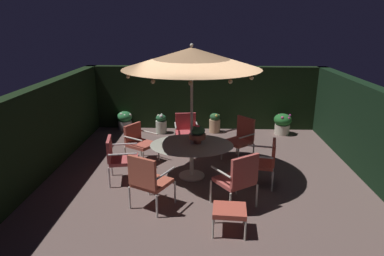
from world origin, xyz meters
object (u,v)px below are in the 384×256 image
object	(u,v)px
patio_chair_southeast	(241,136)
potted_plant_back_right	(282,123)
potted_plant_right_near	(215,123)
patio_chair_northeast	(238,177)
potted_plant_left_far	(125,120)
patio_chair_west	(119,156)
potted_plant_right_far	(161,124)
centerpiece_planter	(197,133)
patio_dining_table	(192,149)
patio_chair_south	(186,130)
ottoman_footrest	(230,211)
patio_chair_southwest	(139,140)
patio_chair_north	(148,179)
patio_umbrella	(192,58)
patio_chair_east	(264,159)

from	to	relation	value
patio_chair_southeast	potted_plant_back_right	world-z (taller)	patio_chair_southeast
potted_plant_right_near	patio_chair_northeast	bearing A→B (deg)	-86.02
potted_plant_left_far	potted_plant_back_right	bearing A→B (deg)	-3.32
potted_plant_right_near	potted_plant_back_right	bearing A→B (deg)	-2.94
patio_chair_west	potted_plant_right_near	distance (m)	3.95
potted_plant_right_far	potted_plant_left_far	xyz separation A→B (m)	(-1.17, 0.33, 0.01)
patio_chair_northeast	centerpiece_planter	bearing A→B (deg)	119.43
patio_dining_table	patio_chair_south	xyz separation A→B (m)	(-0.20, 1.50, -0.05)
potted_plant_back_right	ottoman_footrest	bearing A→B (deg)	-110.76
patio_chair_northeast	patio_chair_southeast	world-z (taller)	patio_chair_northeast
patio_dining_table	patio_chair_south	bearing A→B (deg)	97.75
patio_chair_southwest	patio_chair_west	distance (m)	1.09
patio_chair_south	patio_chair_west	bearing A→B (deg)	-125.81
patio_chair_south	potted_plant_right_near	world-z (taller)	patio_chair_south
patio_chair_north	patio_chair_west	world-z (taller)	patio_chair_north
patio_umbrella	patio_chair_southeast	distance (m)	2.46
patio_chair_southeast	patio_chair_west	bearing A→B (deg)	-153.91
patio_umbrella	patio_chair_south	size ratio (longest dim) A/B	2.89
patio_dining_table	potted_plant_right_near	bearing A→B (deg)	79.65
potted_plant_left_far	ottoman_footrest	bearing A→B (deg)	-61.23
potted_plant_right_near	potted_plant_left_far	xyz separation A→B (m)	(-2.77, 0.17, 0.00)
patio_chair_east	patio_dining_table	bearing A→B (deg)	168.83
patio_dining_table	patio_chair_southeast	world-z (taller)	patio_chair_southeast
patio_chair_south	patio_chair_west	xyz separation A→B (m)	(-1.28, -1.78, -0.02)
patio_chair_southeast	patio_chair_southwest	bearing A→B (deg)	-174.84
centerpiece_planter	patio_chair_north	bearing A→B (deg)	-119.88
patio_chair_northeast	potted_plant_back_right	distance (m)	4.57
patio_dining_table	patio_chair_north	size ratio (longest dim) A/B	1.70
patio_dining_table	potted_plant_back_right	size ratio (longest dim) A/B	2.83
patio_chair_northeast	patio_chair_west	world-z (taller)	patio_chair_northeast
centerpiece_planter	patio_chair_west	xyz separation A→B (m)	(-1.61, -0.35, -0.40)
patio_chair_north	potted_plant_right_near	xyz separation A→B (m)	(1.27, 4.44, -0.28)
patio_chair_west	potted_plant_right_far	bearing A→B (deg)	82.05
centerpiece_planter	patio_chair_northeast	size ratio (longest dim) A/B	0.39
potted_plant_back_right	patio_chair_west	bearing A→B (deg)	-141.08
centerpiece_planter	potted_plant_right_far	distance (m)	3.16
patio_chair_north	patio_chair_southeast	size ratio (longest dim) A/B	1.00
patio_chair_east	patio_chair_southwest	bearing A→B (deg)	158.75
patio_dining_table	patio_chair_southwest	bearing A→B (deg)	148.65
patio_chair_east	patio_chair_southwest	size ratio (longest dim) A/B	1.03
centerpiece_planter	patio_chair_east	bearing A→B (deg)	-14.99
centerpiece_planter	patio_chair_southeast	distance (m)	1.43
patio_chair_east	patio_chair_southwest	world-z (taller)	patio_chair_east
patio_chair_north	patio_chair_west	xyz separation A→B (m)	(-0.79, 1.07, -0.03)
patio_chair_northeast	patio_chair_south	xyz separation A→B (m)	(-1.07, 2.75, -0.02)
patio_umbrella	centerpiece_planter	bearing A→B (deg)	31.63
patio_chair_east	patio_chair_south	distance (m)	2.46
patio_chair_south	patio_umbrella	bearing A→B (deg)	-82.25
potted_plant_right_near	potted_plant_left_far	size ratio (longest dim) A/B	1.04
patio_chair_south	patio_chair_southeast	bearing A→B (deg)	-20.14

